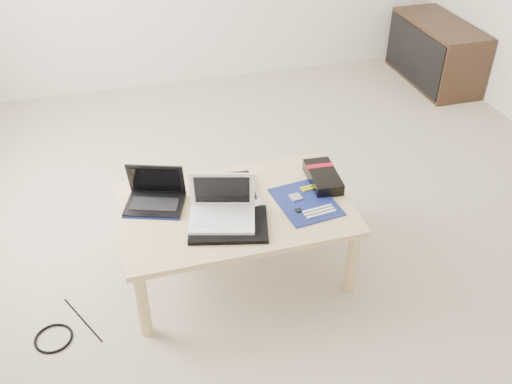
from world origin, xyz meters
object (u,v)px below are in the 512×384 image
object	(u,v)px
white_laptop	(222,209)
netbook	(155,197)
media_cabinet	(435,52)
gpu_box	(323,177)
coffee_table	(235,215)

from	to	relation	value
white_laptop	netbook	bearing A→B (deg)	143.12
media_cabinet	gpu_box	world-z (taller)	media_cabinet
gpu_box	white_laptop	bearing A→B (deg)	-163.43
gpu_box	media_cabinet	bearing A→B (deg)	45.72
gpu_box	coffee_table	bearing A→B (deg)	-170.09
netbook	white_laptop	world-z (taller)	white_laptop
white_laptop	coffee_table	bearing A→B (deg)	45.66
media_cabinet	netbook	size ratio (longest dim) A/B	2.78
media_cabinet	gpu_box	distance (m)	2.38
coffee_table	media_cabinet	size ratio (longest dim) A/B	1.22
netbook	gpu_box	bearing A→B (deg)	-2.94
coffee_table	media_cabinet	xyz separation A→B (m)	(2.13, 1.78, -0.10)
white_laptop	media_cabinet	bearing A→B (deg)	40.07
media_cabinet	white_laptop	xyz separation A→B (m)	(-2.22, -1.86, 0.21)
coffee_table	white_laptop	distance (m)	0.16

